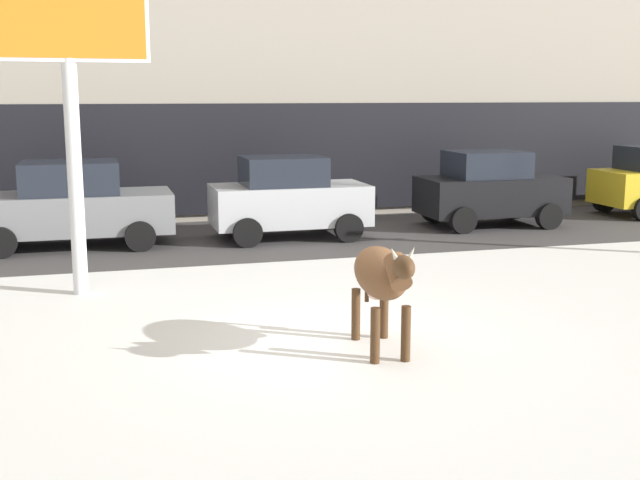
{
  "coord_description": "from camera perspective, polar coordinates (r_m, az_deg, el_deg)",
  "views": [
    {
      "loc": [
        -2.91,
        -9.84,
        3.27
      ],
      "look_at": [
        0.24,
        1.55,
        1.1
      ],
      "focal_mm": 45.18,
      "sensor_mm": 36.0,
      "label": 1
    }
  ],
  "objects": [
    {
      "name": "ground_plane",
      "position": [
        10.77,
        0.96,
        -7.27
      ],
      "size": [
        120.0,
        120.0,
        0.0
      ],
      "primitive_type": "plane",
      "color": "white"
    },
    {
      "name": "car_black_hatchback",
      "position": [
        20.35,
        11.93,
        3.56
      ],
      "size": [
        3.5,
        1.93,
        1.86
      ],
      "color": "black",
      "rests_on": "ground"
    },
    {
      "name": "road_strip",
      "position": [
        18.43,
        -6.14,
        0.13
      ],
      "size": [
        60.0,
        5.6,
        0.01
      ],
      "primitive_type": "cube",
      "color": "#423F3F",
      "rests_on": "ground"
    },
    {
      "name": "car_silver_hatchback",
      "position": [
        18.24,
        -2.27,
        3.01
      ],
      "size": [
        3.5,
        1.93,
        1.86
      ],
      "color": "#B7BABF",
      "rests_on": "ground"
    },
    {
      "name": "cow_brown",
      "position": [
        10.18,
        4.41,
        -2.56
      ],
      "size": [
        0.7,
        1.92,
        1.54
      ],
      "color": "brown",
      "rests_on": "ground"
    },
    {
      "name": "car_grey_sedan",
      "position": [
        17.96,
        -17.2,
        2.37
      ],
      "size": [
        4.2,
        1.99,
        1.84
      ],
      "color": "slate",
      "rests_on": "ground"
    },
    {
      "name": "billboard",
      "position": [
        13.53,
        -17.51,
        14.36
      ],
      "size": [
        2.53,
        0.41,
        5.56
      ],
      "color": "silver",
      "rests_on": "ground"
    }
  ]
}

